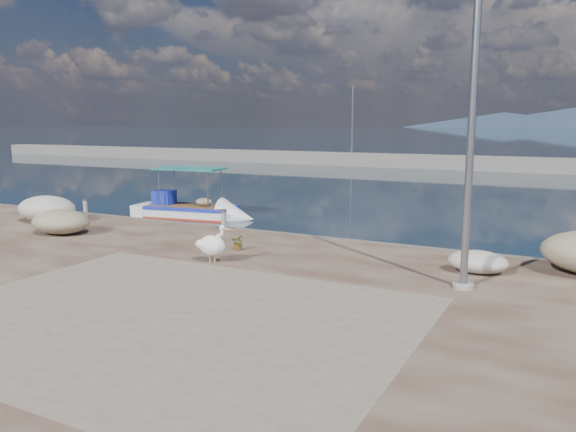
# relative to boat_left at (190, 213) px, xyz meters

# --- Properties ---
(ground) EXTENTS (1400.00, 1400.00, 0.00)m
(ground) POSITION_rel_boat_left_xyz_m (7.27, -8.56, -0.20)
(ground) COLOR #162635
(ground) RESTS_ON ground
(quay_patch) EXTENTS (9.00, 7.00, 0.01)m
(quay_patch) POSITION_rel_boat_left_xyz_m (8.27, -11.56, 0.31)
(quay_patch) COLOR gray
(quay_patch) RESTS_ON quay
(breakwater) EXTENTS (120.00, 2.20, 7.50)m
(breakwater) POSITION_rel_boat_left_xyz_m (7.27, 31.44, 0.41)
(breakwater) COLOR gray
(breakwater) RESTS_ON ground
(boat_left) EXTENTS (5.39, 2.51, 2.49)m
(boat_left) POSITION_rel_boat_left_xyz_m (0.00, 0.00, 0.00)
(boat_left) COLOR white
(boat_left) RESTS_ON ground
(pelican) EXTENTS (1.02, 0.72, 0.98)m
(pelican) POSITION_rel_boat_left_xyz_m (6.70, -7.82, 0.77)
(pelican) COLOR tan
(pelican) RESTS_ON quay
(lamp_post) EXTENTS (0.44, 0.96, 7.00)m
(lamp_post) POSITION_rel_boat_left_xyz_m (12.79, -7.13, 3.60)
(lamp_post) COLOR gray
(lamp_post) RESTS_ON quay
(bollard_near) EXTENTS (0.22, 0.22, 0.66)m
(bollard_near) POSITION_rel_boat_left_xyz_m (4.44, -3.97, 0.66)
(bollard_near) COLOR gray
(bollard_near) RESTS_ON quay
(bollard_far) EXTENTS (0.22, 0.22, 0.66)m
(bollard_far) POSITION_rel_boat_left_xyz_m (-1.96, -3.96, 0.67)
(bollard_far) COLOR gray
(bollard_far) RESTS_ON quay
(potted_plant) EXTENTS (0.47, 0.43, 0.45)m
(potted_plant) POSITION_rel_boat_left_xyz_m (6.50, -6.29, 0.53)
(potted_plant) COLOR #33722D
(potted_plant) RESTS_ON quay
(net_pile_a) EXTENTS (2.28, 1.66, 0.93)m
(net_pile_a) POSITION_rel_boat_left_xyz_m (-2.13, -5.58, 0.77)
(net_pile_a) COLOR beige
(net_pile_a) RESTS_ON quay
(net_pile_b) EXTENTS (2.00, 1.55, 0.78)m
(net_pile_b) POSITION_rel_boat_left_xyz_m (0.15, -6.92, 0.69)
(net_pile_b) COLOR #B7AE88
(net_pile_b) RESTS_ON quay
(net_pile_d) EXTENTS (1.40, 1.05, 0.52)m
(net_pile_d) POSITION_rel_boat_left_xyz_m (12.85, -5.69, 0.57)
(net_pile_d) COLOR beige
(net_pile_d) RESTS_ON quay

